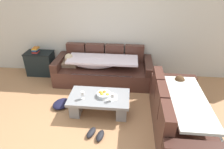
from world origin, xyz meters
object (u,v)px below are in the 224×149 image
object	(u,v)px
open_magazine	(110,97)
wine_glass_near_left	(83,94)
pair_of_shoes	(96,134)
coffee_table	(99,102)
book_stack_on_cabinet	(36,50)
couch_along_wall	(102,70)
fruit_bowl	(104,94)
couch_near_window	(180,114)
wine_glass_near_right	(112,96)
side_cabinet	(41,63)
crumpled_garment	(61,104)

from	to	relation	value
open_magazine	wine_glass_near_left	bearing A→B (deg)	-177.02
pair_of_shoes	wine_glass_near_left	bearing A→B (deg)	120.34
coffee_table	book_stack_on_cabinet	distance (m)	2.45
couch_along_wall	open_magazine	bearing A→B (deg)	-74.69
coffee_table	pair_of_shoes	distance (m)	0.71
fruit_bowl	couch_near_window	bearing A→B (deg)	-14.26
wine_glass_near_right	book_stack_on_cabinet	xyz separation A→B (m)	(-2.19, 1.58, 0.21)
open_magazine	pair_of_shoes	world-z (taller)	open_magazine
couch_along_wall	couch_near_window	distance (m)	2.26
side_cabinet	wine_glass_near_left	bearing A→B (deg)	-45.47
wine_glass_near_left	crumpled_garment	size ratio (longest dim) A/B	0.42
wine_glass_near_right	couch_along_wall	bearing A→B (deg)	106.32
coffee_table	book_stack_on_cabinet	xyz separation A→B (m)	(-1.91, 1.46, 0.47)
wine_glass_near_left	fruit_bowl	bearing A→B (deg)	18.16
fruit_bowl	wine_glass_near_right	xyz separation A→B (m)	(0.18, -0.14, 0.07)
crumpled_garment	wine_glass_near_left	bearing A→B (deg)	-20.46
open_magazine	side_cabinet	distance (m)	2.55
fruit_bowl	open_magazine	size ratio (longest dim) A/B	1.00
coffee_table	wine_glass_near_left	size ratio (longest dim) A/B	7.23
pair_of_shoes	wine_glass_near_right	bearing A→B (deg)	66.42
coffee_table	wine_glass_near_right	xyz separation A→B (m)	(0.28, -0.12, 0.26)
wine_glass_near_right	side_cabinet	distance (m)	2.65
wine_glass_near_left	crumpled_garment	world-z (taller)	wine_glass_near_left
couch_near_window	book_stack_on_cabinet	world-z (taller)	couch_near_window
couch_near_window	wine_glass_near_left	bearing A→B (deg)	82.73
crumpled_garment	couch_along_wall	bearing A→B (deg)	57.69
book_stack_on_cabinet	pair_of_shoes	world-z (taller)	book_stack_on_cabinet
open_magazine	book_stack_on_cabinet	bearing A→B (deg)	138.72
couch_along_wall	crumpled_garment	distance (m)	1.38
wine_glass_near_right	crumpled_garment	size ratio (longest dim) A/B	0.42
book_stack_on_cabinet	pair_of_shoes	bearing A→B (deg)	-47.68
wine_glass_near_right	pair_of_shoes	world-z (taller)	wine_glass_near_right
pair_of_shoes	open_magazine	bearing A→B (deg)	73.73
wine_glass_near_left	side_cabinet	world-z (taller)	side_cabinet
couch_near_window	open_magazine	size ratio (longest dim) A/B	7.23
coffee_table	side_cabinet	xyz separation A→B (m)	(-1.84, 1.46, 0.08)
coffee_table	open_magazine	bearing A→B (deg)	-6.89
side_cabinet	open_magazine	bearing A→B (deg)	-35.70
couch_near_window	book_stack_on_cabinet	size ratio (longest dim) A/B	9.72
wine_glass_near_left	open_magazine	world-z (taller)	wine_glass_near_left
book_stack_on_cabinet	wine_glass_near_left	bearing A→B (deg)	-44.23
side_cabinet	fruit_bowl	bearing A→B (deg)	-36.69
couch_along_wall	pair_of_shoes	world-z (taller)	couch_along_wall
side_cabinet	pair_of_shoes	distance (m)	2.86
wine_glass_near_left	book_stack_on_cabinet	size ratio (longest dim) A/B	0.80
couch_near_window	fruit_bowl	bearing A→B (deg)	75.74
book_stack_on_cabinet	side_cabinet	bearing A→B (deg)	2.46
coffee_table	pair_of_shoes	world-z (taller)	coffee_table
couch_near_window	wine_glass_near_left	distance (m)	1.82
coffee_table	crumpled_garment	bearing A→B (deg)	173.89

